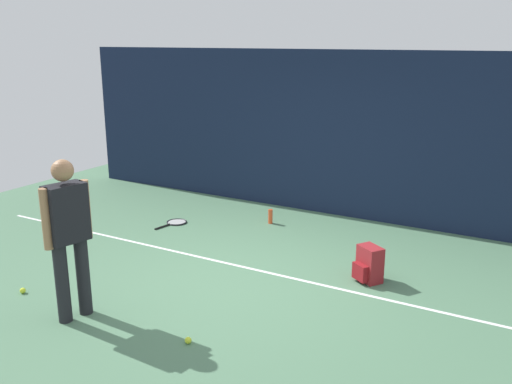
{
  "coord_description": "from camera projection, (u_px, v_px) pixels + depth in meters",
  "views": [
    {
      "loc": [
        3.27,
        -5.37,
        2.84
      ],
      "look_at": [
        0.0,
        0.4,
        1.0
      ],
      "focal_mm": 38.95,
      "sensor_mm": 36.0,
      "label": 1
    }
  ],
  "objects": [
    {
      "name": "tennis_ball_near_player",
      "position": [
        23.0,
        291.0,
        6.4
      ],
      "size": [
        0.07,
        0.07,
        0.07
      ],
      "primitive_type": "sphere",
      "color": "#CCE033",
      "rests_on": "ground"
    },
    {
      "name": "ground_plane",
      "position": [
        240.0,
        278.0,
        6.81
      ],
      "size": [
        12.0,
        12.0,
        0.0
      ],
      "primitive_type": "plane",
      "color": "#4C7556"
    },
    {
      "name": "back_fence",
      "position": [
        335.0,
        134.0,
        8.97
      ],
      "size": [
        10.0,
        0.1,
        2.68
      ],
      "primitive_type": "cube",
      "color": "#141E38",
      "rests_on": "ground"
    },
    {
      "name": "backpack",
      "position": [
        369.0,
        265.0,
        6.68
      ],
      "size": [
        0.37,
        0.38,
        0.44
      ],
      "rotation": [
        0.0,
        0.0,
        5.7
      ],
      "color": "maroon",
      "rests_on": "ground"
    },
    {
      "name": "court_line",
      "position": [
        252.0,
        269.0,
        7.07
      ],
      "size": [
        9.0,
        0.05,
        0.0
      ],
      "primitive_type": "cube",
      "color": "white",
      "rests_on": "ground"
    },
    {
      "name": "water_bottle",
      "position": [
        270.0,
        216.0,
        8.79
      ],
      "size": [
        0.07,
        0.07,
        0.23
      ],
      "primitive_type": "cylinder",
      "color": "#D84C26",
      "rests_on": "ground"
    },
    {
      "name": "tennis_player",
      "position": [
        68.0,
        230.0,
        5.61
      ],
      "size": [
        0.3,
        0.52,
        1.7
      ],
      "rotation": [
        0.0,
        0.0,
        1.36
      ],
      "color": "black",
      "rests_on": "ground"
    },
    {
      "name": "tennis_racket",
      "position": [
        175.0,
        223.0,
        8.82
      ],
      "size": [
        0.37,
        0.63,
        0.03
      ],
      "rotation": [
        0.0,
        0.0,
        1.4
      ],
      "color": "black",
      "rests_on": "ground"
    },
    {
      "name": "tennis_ball_by_fence",
      "position": [
        188.0,
        340.0,
        5.35
      ],
      "size": [
        0.07,
        0.07,
        0.07
      ],
      "primitive_type": "sphere",
      "color": "#CCE033",
      "rests_on": "ground"
    }
  ]
}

